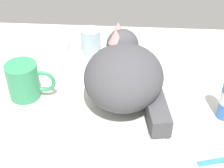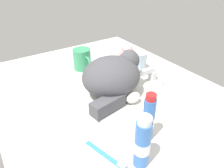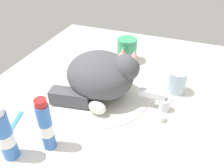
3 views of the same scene
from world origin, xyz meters
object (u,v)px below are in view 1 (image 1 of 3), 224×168
at_px(faucet, 126,52).
at_px(coffee_mug, 24,81).
at_px(rinse_cup, 91,41).
at_px(soap_bar, 59,46).
at_px(cat, 125,74).

bearing_deg(faucet, coffee_mug, -143.06).
bearing_deg(faucet, rinse_cup, 163.50).
bearing_deg(rinse_cup, soap_bar, -174.97).
xyz_separation_m(faucet, coffee_mug, (-0.26, -0.19, 0.02)).
height_order(coffee_mug, soap_bar, coffee_mug).
distance_m(cat, soap_bar, 0.31).
xyz_separation_m(cat, soap_bar, (-0.22, 0.22, -0.06)).
distance_m(faucet, cat, 0.20).
bearing_deg(soap_bar, faucet, -6.34).
relative_size(cat, coffee_mug, 2.09).
height_order(faucet, rinse_cup, rinse_cup).
bearing_deg(soap_bar, cat, -45.57).
xyz_separation_m(faucet, rinse_cup, (-0.11, 0.03, 0.01)).
bearing_deg(cat, rinse_cup, 116.31).
bearing_deg(coffee_mug, faucet, 36.94).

